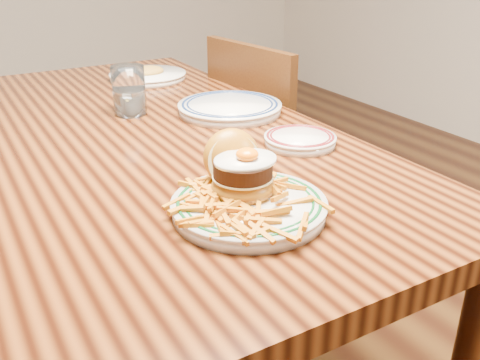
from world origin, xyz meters
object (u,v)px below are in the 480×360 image
table (145,164)px  side_plate (300,139)px  chair_right (274,160)px  main_plate (246,192)px

table → side_plate: side_plate is taller
side_plate → chair_right: bearing=42.8°
chair_right → main_plate: (-0.55, -0.73, 0.31)m
table → main_plate: size_ratio=5.65×
chair_right → side_plate: (-0.28, -0.51, 0.29)m
table → chair_right: chair_right is taller
main_plate → chair_right: bearing=64.6°
chair_right → main_plate: 0.96m
table → chair_right: size_ratio=1.80×
chair_right → main_plate: bearing=45.6°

